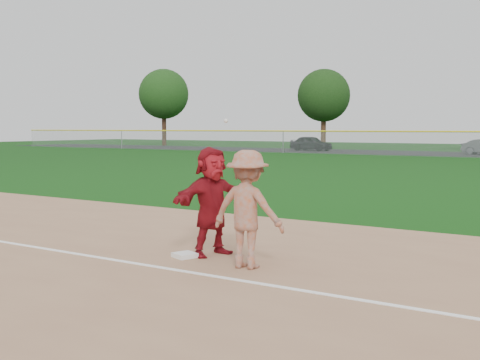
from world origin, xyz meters
The scene contains 8 objects.
ground centered at (0.00, 0.00, 0.00)m, with size 160.00×160.00×0.00m, color #0D3D0B.
foul_line centered at (0.00, -0.80, 0.03)m, with size 60.00×0.10×0.01m, color white.
first_base centered at (-0.23, 0.04, 0.06)m, with size 0.36×0.36×0.08m, color white.
base_runner centered at (0.06, 0.47, 1.00)m, with size 1.81×0.58×1.96m, color maroon.
car_left centered at (-20.21, 46.23, 0.75)m, with size 1.75×4.34×1.48m, color black.
first_base_play centered at (1.11, -0.01, 0.99)m, with size 1.30×0.82×2.44m.
tree_0 centered at (-44.00, 52.00, 6.59)m, with size 6.40×6.40×9.81m.
tree_1 centered at (-22.00, 53.00, 5.83)m, with size 5.80×5.80×8.75m.
Camera 1 is at (6.25, -8.25, 2.31)m, focal length 45.00 mm.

